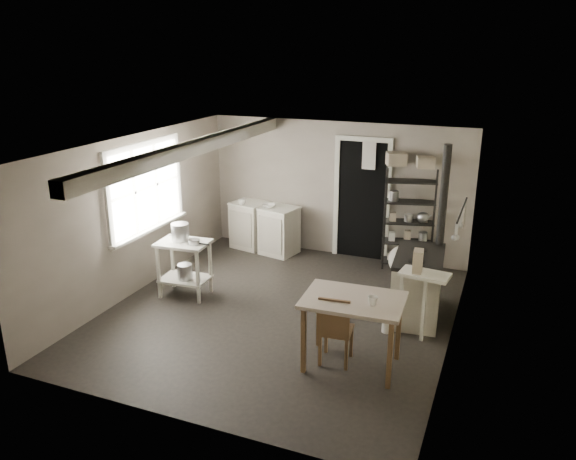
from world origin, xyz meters
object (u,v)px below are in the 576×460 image
at_px(work_table, 352,336).
at_px(chair, 337,323).
at_px(flour_sack, 400,260).
at_px(stove, 417,285).
at_px(prep_table, 185,269).
at_px(stockpot, 180,233).
at_px(base_cabinets, 264,225).
at_px(shelf_rack, 409,212).

distance_m(work_table, chair, 0.22).
relative_size(work_table, flour_sack, 2.39).
bearing_deg(stove, prep_table, -174.40).
relative_size(stockpot, base_cabinets, 0.21).
xyz_separation_m(stockpot, flour_sack, (2.81, 1.93, -0.70)).
bearing_deg(shelf_rack, flour_sack, -109.31).
bearing_deg(prep_table, shelf_rack, 39.53).
bearing_deg(shelf_rack, work_table, -104.69).
bearing_deg(prep_table, flour_sack, 35.62).
xyz_separation_m(prep_table, stockpot, (-0.06, 0.04, 0.54)).
height_order(prep_table, chair, chair).
relative_size(prep_table, base_cabinets, 0.65).
xyz_separation_m(work_table, chair, (-0.19, 0.02, 0.10)).
bearing_deg(flour_sack, work_table, -89.58).
bearing_deg(shelf_rack, stockpot, -156.25).
xyz_separation_m(shelf_rack, flour_sack, (-0.03, -0.32, -0.71)).
height_order(base_cabinets, stove, same).
xyz_separation_m(prep_table, flour_sack, (2.75, 1.97, -0.16)).
relative_size(stove, flour_sack, 2.40).
bearing_deg(chair, stockpot, 155.09).
distance_m(shelf_rack, stove, 1.82).
distance_m(shelf_rack, work_table, 3.27).
distance_m(base_cabinets, work_table, 3.97).
bearing_deg(prep_table, stockpot, 146.26).
bearing_deg(base_cabinets, chair, -41.92).
relative_size(shelf_rack, chair, 1.95).
height_order(stockpot, base_cabinets, stockpot).
bearing_deg(prep_table, base_cabinets, 82.54).
relative_size(stockpot, shelf_rack, 0.16).
bearing_deg(work_table, stockpot, 161.01).
xyz_separation_m(prep_table, chair, (2.58, -0.91, 0.08)).
bearing_deg(prep_table, chair, -19.46).
relative_size(stove, chair, 1.29).
distance_m(stockpot, work_table, 3.05).
bearing_deg(shelf_rack, chair, -108.09).
distance_m(base_cabinets, stove, 3.34).
distance_m(stockpot, shelf_rack, 3.62).
bearing_deg(base_cabinets, prep_table, -86.10).
bearing_deg(prep_table, stove, 10.50).
distance_m(prep_table, stove, 3.29).
xyz_separation_m(base_cabinets, shelf_rack, (2.49, 0.12, 0.49)).
distance_m(shelf_rack, chair, 3.24).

